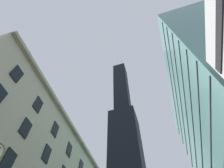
{
  "coord_description": "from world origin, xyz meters",
  "views": [
    {
      "loc": [
        3.24,
        -9.03,
        1.96
      ],
      "look_at": [
        -3.02,
        11.2,
        34.2
      ],
      "focal_mm": 28.97,
      "sensor_mm": 36.0,
      "label": 1
    }
  ],
  "objects": []
}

